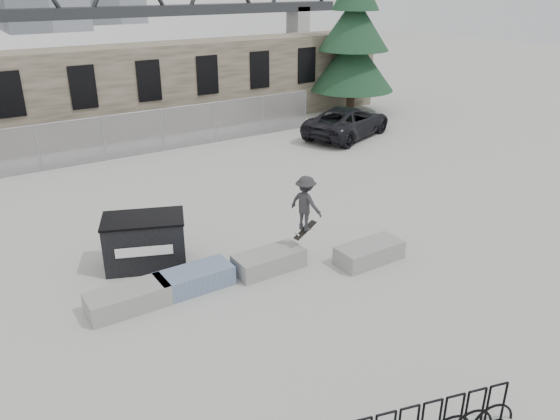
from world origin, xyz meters
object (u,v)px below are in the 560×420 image
at_px(suv, 348,122).
at_px(skateboarder, 306,203).
at_px(planter_far_left, 128,298).
at_px(planter_center_left, 194,278).
at_px(planter_offset, 369,252).
at_px(spruce_tree, 354,33).
at_px(dumpster, 145,241).
at_px(planter_center_right, 269,260).

distance_m(suv, skateboarder, 13.90).
height_order(planter_far_left, planter_center_left, same).
bearing_deg(planter_offset, planter_center_left, 164.08).
xyz_separation_m(spruce_tree, suv, (-3.67, -4.16, -3.90)).
bearing_deg(planter_far_left, dumpster, 58.18).
bearing_deg(skateboarder, suv, -61.34).
bearing_deg(suv, planter_center_left, 105.69).
xyz_separation_m(planter_far_left, spruce_tree, (18.49, 13.67, 4.38)).
height_order(planter_center_right, spruce_tree, spruce_tree).
xyz_separation_m(planter_far_left, suv, (14.82, 9.51, 0.48)).
bearing_deg(planter_center_left, suv, 36.11).
relative_size(planter_far_left, suv, 0.36).
bearing_deg(spruce_tree, planter_center_right, -136.26).
relative_size(planter_center_left, dumpster, 0.77).
xyz_separation_m(planter_center_right, spruce_tree, (14.52, 13.89, 4.38)).
bearing_deg(dumpster, planter_offset, -9.16).
height_order(planter_center_left, planter_center_right, same).
bearing_deg(dumpster, planter_center_left, -50.49).
distance_m(planter_center_right, dumpster, 3.54).
relative_size(planter_center_left, suv, 0.36).
relative_size(spruce_tree, skateboarder, 6.37).
distance_m(planter_far_left, suv, 17.62).
height_order(planter_far_left, dumpster, dumpster).
distance_m(planter_far_left, planter_center_right, 3.98).
relative_size(planter_far_left, skateboarder, 1.11).
bearing_deg(planter_center_left, planter_offset, -15.92).
height_order(planter_center_left, suv, suv).
relative_size(planter_center_right, suv, 0.36).
height_order(planter_offset, skateboarder, skateboarder).
bearing_deg(dumpster, planter_far_left, -99.90).
xyz_separation_m(planter_far_left, planter_center_left, (1.80, 0.02, 0.00)).
relative_size(planter_far_left, planter_center_right, 1.00).
bearing_deg(planter_far_left, planter_center_right, -3.18).
bearing_deg(planter_center_right, planter_center_left, 173.80).
bearing_deg(planter_far_left, skateboarder, -4.01).
distance_m(planter_center_right, planter_offset, 2.93).
height_order(planter_far_left, skateboarder, skateboarder).
bearing_deg(planter_offset, planter_center_right, 156.87).
xyz_separation_m(planter_center_left, spruce_tree, (16.69, 13.66, 4.38)).
height_order(planter_far_left, planter_center_right, same).
height_order(spruce_tree, suv, spruce_tree).
bearing_deg(planter_far_left, planter_center_left, 0.48).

